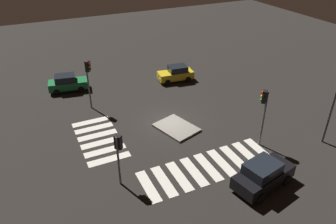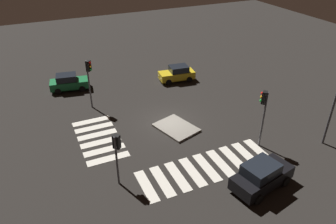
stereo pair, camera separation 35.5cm
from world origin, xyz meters
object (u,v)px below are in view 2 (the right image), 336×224
at_px(traffic_light_south, 89,73).
at_px(traffic_light_east, 117,148).
at_px(car_green, 69,82).
at_px(traffic_island, 176,128).
at_px(traffic_light_north, 264,106).
at_px(car_yellow, 177,74).
at_px(car_black, 262,175).

relative_size(traffic_light_south, traffic_light_east, 1.25).
distance_m(car_green, traffic_light_east, 15.78).
height_order(traffic_island, traffic_light_north, traffic_light_north).
bearing_deg(car_yellow, car_black, 88.67).
height_order(car_yellow, traffic_light_north, traffic_light_north).
relative_size(traffic_island, traffic_light_south, 0.86).
relative_size(traffic_island, car_black, 0.88).
distance_m(traffic_light_north, traffic_light_east, 11.05).
xyz_separation_m(car_green, traffic_light_north, (16.00, 11.69, 2.68)).
relative_size(car_green, traffic_light_east, 1.09).
distance_m(car_black, traffic_light_south, 17.04).
height_order(car_green, traffic_light_south, traffic_light_south).
xyz_separation_m(traffic_island, car_black, (8.53, 2.02, 0.85)).
relative_size(car_yellow, traffic_light_south, 0.85).
bearing_deg(traffic_light_south, traffic_island, -5.21).
distance_m(car_black, car_green, 21.77).
bearing_deg(traffic_island, traffic_light_east, -55.26).
bearing_deg(car_green, car_black, -56.30).
relative_size(traffic_light_north, traffic_light_south, 0.99).
height_order(traffic_island, traffic_light_east, traffic_light_east).
height_order(traffic_island, car_yellow, car_yellow).
distance_m(traffic_island, traffic_light_north, 7.52).
xyz_separation_m(car_green, traffic_light_south, (4.81, 1.37, 2.71)).
distance_m(car_black, traffic_light_east, 9.46).
relative_size(car_yellow, traffic_light_north, 0.86).
distance_m(traffic_island, traffic_light_south, 9.22).
relative_size(traffic_light_north, traffic_light_east, 1.24).
distance_m(car_yellow, traffic_light_east, 16.92).
xyz_separation_m(car_black, traffic_light_north, (-3.85, 2.76, 2.58)).
relative_size(car_black, car_yellow, 1.16).
bearing_deg(traffic_island, car_black, 13.33).
bearing_deg(car_yellow, car_green, -6.66).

